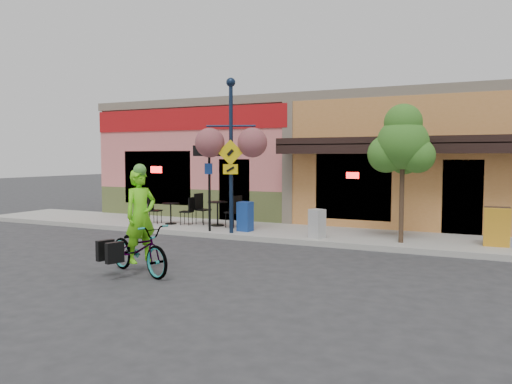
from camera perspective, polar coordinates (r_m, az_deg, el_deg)
ground at (r=13.28m, az=2.19°, el=-6.28°), size 90.00×90.00×0.00m
sidewalk at (r=15.10m, az=5.17°, el=-4.75°), size 24.00×3.00×0.15m
curb at (r=13.77m, az=3.09°, el=-5.59°), size 24.00×0.12×0.15m
building at (r=20.19m, az=10.57°, el=3.60°), size 18.20×8.20×4.50m
bicycle at (r=10.44m, az=-13.22°, el=-6.33°), size 2.08×1.30×1.03m
cyclist_rider at (r=10.34m, az=-13.03°, el=-4.05°), size 0.65×0.80×1.88m
lamp_post at (r=14.52m, az=-2.87°, el=4.14°), size 1.55×1.02×4.51m
one_way_sign at (r=14.98m, az=-5.35°, el=0.41°), size 1.01×0.36×2.57m
cafe_set_left at (r=16.77m, az=-9.72°, el=-2.08°), size 1.61×0.95×0.92m
cafe_set_right at (r=16.16m, az=-4.41°, el=-2.06°), size 1.85×1.19×1.03m
newspaper_box_blue at (r=14.99m, az=-1.25°, el=-2.81°), size 0.43×0.40×0.88m
newspaper_box_grey at (r=13.82m, az=6.99°, el=-3.60°), size 0.47×0.46×0.79m
street_tree at (r=13.41m, az=16.37°, el=2.11°), size 1.74×1.74×3.63m
sandwich_board at (r=13.59m, az=25.83°, el=-3.68°), size 0.61×0.45×1.00m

